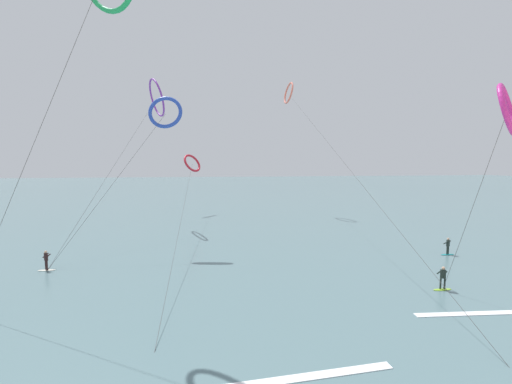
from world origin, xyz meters
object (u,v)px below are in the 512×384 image
at_px(surfer_lime, 443,280).
at_px(kite_crimson, 192,163).
at_px(surfer_ivory, 46,262).
at_px(kite_magenta, 507,110).
at_px(surfer_teal, 448,247).
at_px(kite_coral, 289,93).
at_px(kite_violet, 157,98).
at_px(kite_cobalt, 165,112).

bearing_deg(surfer_lime, kite_crimson, 129.76).
height_order(surfer_ivory, kite_crimson, kite_crimson).
bearing_deg(surfer_ivory, kite_crimson, -63.57).
relative_size(kite_magenta, kite_crimson, 0.30).
bearing_deg(surfer_ivory, surfer_teal, -134.63).
distance_m(surfer_lime, kite_coral, 43.38).
relative_size(surfer_ivory, kite_coral, 0.03).
relative_size(surfer_lime, kite_violet, 0.07).
bearing_deg(kite_crimson, kite_coral, -51.53).
distance_m(surfer_lime, kite_crimson, 43.95).
bearing_deg(surfer_lime, surfer_teal, 63.44).
relative_size(kite_magenta, kite_violet, 0.60).
bearing_deg(kite_violet, kite_crimson, -45.35).
height_order(kite_magenta, kite_coral, kite_coral).
xyz_separation_m(surfer_teal, surfer_lime, (-6.90, -8.01, 0.00)).
bearing_deg(kite_magenta, kite_violet, 88.91).
height_order(kite_cobalt, kite_coral, kite_coral).
distance_m(kite_crimson, kite_violet, 14.32).
height_order(surfer_teal, surfer_ivory, same).
bearing_deg(surfer_teal, kite_cobalt, 137.26).
height_order(surfer_lime, kite_magenta, kite_magenta).
height_order(kite_cobalt, kite_violet, kite_violet).
bearing_deg(kite_magenta, surfer_ivory, 120.25).
height_order(surfer_teal, surfer_lime, same).
xyz_separation_m(kite_cobalt, kite_magenta, (21.17, -19.18, -2.16)).
relative_size(kite_cobalt, kite_crimson, 0.35).
bearing_deg(surfer_teal, kite_violet, 117.62).
bearing_deg(surfer_teal, surfer_lime, -158.16).
height_order(surfer_teal, kite_cobalt, kite_cobalt).
relative_size(kite_cobalt, kite_violet, 0.71).
height_order(surfer_lime, surfer_ivory, same).
xyz_separation_m(surfer_ivory, kite_cobalt, (9.32, 6.46, 13.50)).
bearing_deg(kite_crimson, surfer_teal, -99.27).
bearing_deg(kite_cobalt, surfer_ivory, -137.06).
relative_size(surfer_ivory, kite_crimson, 0.04).
bearing_deg(kite_coral, surfer_ivory, -48.89).
bearing_deg(surfer_lime, kite_violet, 142.75).
relative_size(surfer_teal, kite_violet, 0.07).
bearing_deg(kite_cobalt, kite_coral, 58.04).
relative_size(surfer_teal, surfer_lime, 1.00).
bearing_deg(kite_crimson, surfer_ivory, -159.40).
height_order(surfer_ivory, kite_violet, kite_violet).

